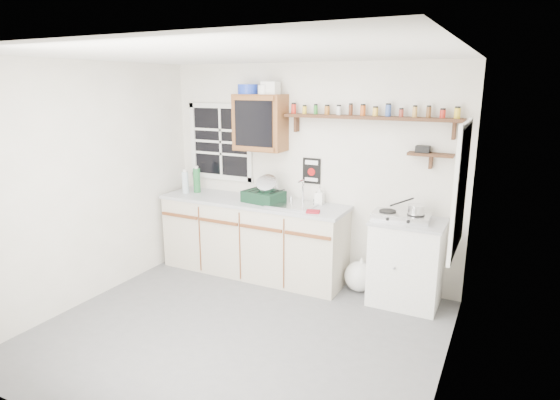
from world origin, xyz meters
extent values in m
cube|color=#58595B|center=(0.00, 0.00, -0.01)|extent=(3.60, 3.20, 0.02)
cube|color=white|center=(0.00, 0.00, 2.51)|extent=(3.60, 3.20, 0.02)
cube|color=beige|center=(-1.81, 0.00, 1.25)|extent=(0.02, 3.20, 2.50)
cube|color=beige|center=(1.81, 0.00, 1.25)|extent=(0.02, 3.20, 2.50)
cube|color=beige|center=(0.00, 1.61, 1.25)|extent=(3.60, 0.02, 2.50)
cube|color=beige|center=(0.00, -1.61, 1.25)|extent=(3.60, 0.02, 2.50)
cube|color=beige|center=(-0.58, 1.30, 0.44)|extent=(2.27, 0.60, 0.88)
cube|color=gray|center=(-0.58, 1.30, 0.90)|extent=(2.31, 0.62, 0.04)
cube|color=brown|center=(-1.44, 0.99, 0.70)|extent=(0.53, 0.02, 0.03)
cube|color=brown|center=(-0.87, 0.99, 0.70)|extent=(0.53, 0.02, 0.03)
cube|color=brown|center=(-0.30, 0.99, 0.70)|extent=(0.53, 0.02, 0.03)
cube|color=brown|center=(0.27, 0.99, 0.70)|extent=(0.53, 0.02, 0.03)
cube|color=silver|center=(1.25, 1.33, 0.44)|extent=(0.70, 0.55, 0.88)
cube|color=gray|center=(1.25, 1.33, 0.90)|extent=(0.73, 0.57, 0.03)
cube|color=silver|center=(-0.05, 1.30, 0.93)|extent=(0.52, 0.44, 0.03)
cylinder|color=silver|center=(0.00, 1.46, 1.06)|extent=(0.02, 0.02, 0.28)
cylinder|color=silver|center=(0.00, 1.40, 1.19)|extent=(0.02, 0.14, 0.02)
cube|color=brown|center=(-0.55, 1.45, 1.82)|extent=(0.60, 0.30, 0.65)
cube|color=black|center=(-0.55, 1.29, 1.82)|extent=(0.48, 0.02, 0.52)
cylinder|color=#1B36B1|center=(-0.71, 1.45, 2.21)|extent=(0.24, 0.24, 0.11)
cube|color=silver|center=(-0.41, 1.45, 2.22)|extent=(0.18, 0.15, 0.14)
cylinder|color=silver|center=(-0.48, 1.40, 2.20)|extent=(0.12, 0.12, 0.10)
cube|color=#311E0D|center=(0.73, 1.51, 1.92)|extent=(1.91, 0.18, 0.04)
cube|color=#311E0D|center=(-0.13, 1.55, 1.82)|extent=(0.03, 0.10, 0.18)
cube|color=#311E0D|center=(1.58, 1.55, 1.82)|extent=(0.03, 0.10, 0.18)
cylinder|color=red|center=(-0.15, 1.51, 1.99)|extent=(0.05, 0.05, 0.10)
cylinder|color=black|center=(-0.15, 1.51, 2.05)|extent=(0.05, 0.05, 0.02)
cylinder|color=gold|center=(-0.02, 1.51, 1.98)|extent=(0.05, 0.05, 0.08)
cylinder|color=black|center=(-0.02, 1.51, 2.03)|extent=(0.04, 0.04, 0.02)
cylinder|color=#267226|center=(0.12, 1.51, 1.99)|extent=(0.04, 0.04, 0.10)
cylinder|color=black|center=(0.12, 1.51, 2.04)|extent=(0.04, 0.04, 0.02)
cylinder|color=#99591E|center=(0.25, 1.51, 1.98)|extent=(0.06, 0.06, 0.09)
cylinder|color=black|center=(0.25, 1.51, 2.04)|extent=(0.05, 0.05, 0.02)
cylinder|color=silver|center=(0.39, 1.51, 1.98)|extent=(0.05, 0.05, 0.09)
cylinder|color=black|center=(0.39, 1.51, 2.04)|extent=(0.05, 0.05, 0.02)
cylinder|color=#4C2614|center=(0.52, 1.51, 1.99)|extent=(0.04, 0.04, 0.11)
cylinder|color=black|center=(0.52, 1.51, 2.06)|extent=(0.04, 0.04, 0.02)
cylinder|color=#B24C19|center=(0.66, 1.51, 1.99)|extent=(0.06, 0.06, 0.11)
cylinder|color=black|center=(0.66, 1.51, 2.05)|extent=(0.05, 0.05, 0.02)
cylinder|color=gold|center=(0.79, 1.51, 1.98)|extent=(0.06, 0.06, 0.08)
cylinder|color=black|center=(0.79, 1.51, 2.03)|extent=(0.05, 0.05, 0.02)
cylinder|color=#334C8C|center=(0.93, 1.51, 2.00)|extent=(0.06, 0.06, 0.12)
cylinder|color=black|center=(0.93, 1.51, 2.06)|extent=(0.05, 0.05, 0.02)
cylinder|color=maroon|center=(1.06, 1.51, 1.97)|extent=(0.05, 0.05, 0.07)
cylinder|color=black|center=(1.06, 1.51, 2.02)|extent=(0.04, 0.04, 0.02)
cylinder|color=#BF8C3F|center=(1.20, 1.51, 1.99)|extent=(0.05, 0.05, 0.10)
cylinder|color=black|center=(1.20, 1.51, 2.05)|extent=(0.04, 0.04, 0.02)
cylinder|color=brown|center=(1.33, 1.51, 1.99)|extent=(0.05, 0.05, 0.10)
cylinder|color=black|center=(1.33, 1.51, 2.05)|extent=(0.04, 0.04, 0.02)
cylinder|color=red|center=(1.47, 1.51, 1.98)|extent=(0.06, 0.06, 0.08)
cylinder|color=black|center=(1.47, 1.51, 2.03)|extent=(0.05, 0.05, 0.02)
cylinder|color=gold|center=(1.60, 1.51, 1.99)|extent=(0.06, 0.06, 0.10)
cylinder|color=black|center=(1.60, 1.51, 2.05)|extent=(0.05, 0.05, 0.02)
cube|color=#311E0D|center=(1.38, 1.52, 1.57)|extent=(0.45, 0.15, 0.03)
cube|color=#311E0D|center=(1.38, 1.56, 1.49)|extent=(0.03, 0.08, 0.14)
cube|color=black|center=(1.30, 1.52, 1.62)|extent=(0.14, 0.10, 0.07)
cube|color=black|center=(0.05, 1.59, 1.28)|extent=(0.22, 0.01, 0.30)
cube|color=white|center=(0.05, 1.58, 1.38)|extent=(0.16, 0.00, 0.05)
cylinder|color=#A50C0C|center=(0.05, 1.58, 1.27)|extent=(0.09, 0.01, 0.09)
cube|color=white|center=(0.05, 1.58, 1.18)|extent=(0.16, 0.00, 0.04)
cube|color=black|center=(-1.20, 1.59, 1.55)|extent=(0.85, 0.02, 0.90)
cube|color=silver|center=(-1.20, 1.59, 1.55)|extent=(0.93, 0.03, 0.98)
cube|color=black|center=(1.79, 0.55, 1.45)|extent=(0.02, 0.70, 1.00)
cube|color=silver|center=(1.79, 0.55, 1.45)|extent=(0.03, 0.78, 1.08)
cylinder|color=silver|center=(-1.54, 1.26, 1.06)|extent=(0.08, 0.08, 0.27)
cylinder|color=silver|center=(-1.54, 1.26, 1.21)|extent=(0.05, 0.05, 0.03)
cylinder|color=#226734|center=(-1.43, 1.36, 1.07)|extent=(0.09, 0.09, 0.31)
cylinder|color=silver|center=(-1.43, 1.36, 1.24)|extent=(0.05, 0.05, 0.03)
cube|color=black|center=(-0.43, 1.29, 0.99)|extent=(0.49, 0.40, 0.13)
cylinder|color=silver|center=(-0.38, 1.29, 1.12)|extent=(0.29, 0.31, 0.26)
imported|color=silver|center=(0.20, 1.49, 1.03)|extent=(0.10, 0.10, 0.21)
cube|color=maroon|center=(0.27, 1.13, 0.93)|extent=(0.17, 0.16, 0.02)
cube|color=silver|center=(1.17, 1.31, 0.95)|extent=(0.58, 0.33, 0.07)
cylinder|color=black|center=(1.03, 1.31, 0.99)|extent=(0.17, 0.17, 0.01)
cylinder|color=black|center=(1.32, 1.31, 0.99)|extent=(0.17, 0.17, 0.01)
cylinder|color=silver|center=(1.32, 1.31, 1.03)|extent=(0.17, 0.17, 0.11)
cylinder|color=black|center=(1.15, 1.39, 1.08)|extent=(0.28, 0.20, 0.17)
ellipsoid|color=white|center=(0.74, 1.37, 0.18)|extent=(0.37, 0.34, 0.39)
cone|color=white|center=(0.76, 1.37, 0.35)|extent=(0.11, 0.11, 0.11)
camera|label=1|loc=(2.13, -3.36, 2.27)|focal=30.00mm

